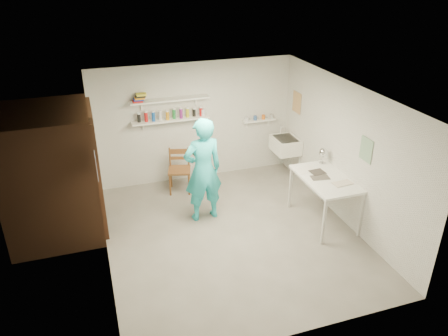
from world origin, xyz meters
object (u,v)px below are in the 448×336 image
object	(u,v)px
wall_clock	(200,148)
desk_lamp	(323,152)
man	(203,170)
wooden_chair	(179,170)
work_table	(324,200)
belfast_sink	(285,145)

from	to	relation	value
wall_clock	desk_lamp	xyz separation A→B (m)	(2.11, -0.47, -0.17)
man	wooden_chair	distance (m)	1.19
man	wooden_chair	world-z (taller)	man
wall_clock	work_table	world-z (taller)	wall_clock
belfast_sink	wooden_chair	size ratio (longest dim) A/B	0.66
man	wall_clock	world-z (taller)	man
belfast_sink	man	world-z (taller)	man
wooden_chair	desk_lamp	xyz separation A→B (m)	(2.32, -1.33, 0.62)
man	desk_lamp	size ratio (longest dim) A/B	11.66
belfast_sink	wall_clock	distance (m)	2.24
wall_clock	wooden_chair	world-z (taller)	wall_clock
belfast_sink	wall_clock	xyz separation A→B (m)	(-2.01, -0.81, 0.54)
wooden_chair	work_table	size ratio (longest dim) A/B	0.71
man	work_table	xyz separation A→B (m)	(1.93, -0.76, -0.50)
wooden_chair	desk_lamp	distance (m)	2.74
wall_clock	work_table	xyz separation A→B (m)	(1.90, -0.98, -0.81)
wooden_chair	work_table	xyz separation A→B (m)	(2.11, -1.83, -0.03)
belfast_sink	wooden_chair	bearing A→B (deg)	178.93
wooden_chair	work_table	distance (m)	2.79
man	wall_clock	distance (m)	0.38
work_table	wall_clock	bearing A→B (deg)	152.78
wall_clock	wooden_chair	distance (m)	1.18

